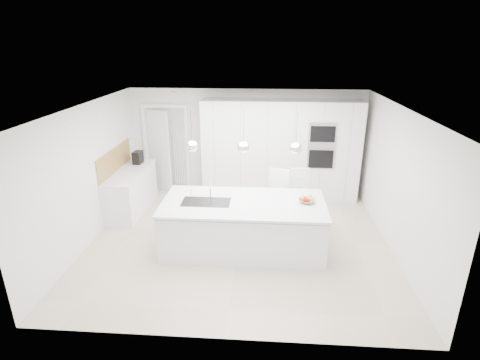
# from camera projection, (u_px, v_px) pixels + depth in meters

# --- Properties ---
(floor) EXTENTS (5.50, 5.50, 0.00)m
(floor) POSITION_uv_depth(u_px,v_px,m) (239.00, 240.00, 7.06)
(floor) COLOR beige
(floor) RESTS_ON ground
(wall_back) EXTENTS (5.50, 0.00, 5.50)m
(wall_back) POSITION_uv_depth(u_px,v_px,m) (246.00, 142.00, 8.96)
(wall_back) COLOR silver
(wall_back) RESTS_ON ground
(wall_left) EXTENTS (0.00, 5.00, 5.00)m
(wall_left) POSITION_uv_depth(u_px,v_px,m) (88.00, 174.00, 6.81)
(wall_left) COLOR silver
(wall_left) RESTS_ON ground
(ceiling) EXTENTS (5.50, 5.50, 0.00)m
(ceiling) POSITION_uv_depth(u_px,v_px,m) (239.00, 107.00, 6.18)
(ceiling) COLOR white
(ceiling) RESTS_ON wall_back
(tall_cabinets) EXTENTS (3.60, 0.60, 2.30)m
(tall_cabinets) POSITION_uv_depth(u_px,v_px,m) (280.00, 150.00, 8.66)
(tall_cabinets) COLOR white
(tall_cabinets) RESTS_ON floor
(oven_stack) EXTENTS (0.62, 0.04, 1.05)m
(oven_stack) POSITION_uv_depth(u_px,v_px,m) (322.00, 146.00, 8.24)
(oven_stack) COLOR #A5A5A8
(oven_stack) RESTS_ON tall_cabinets
(doorway_frame) EXTENTS (1.11, 0.08, 2.13)m
(doorway_frame) POSITION_uv_depth(u_px,v_px,m) (167.00, 150.00, 9.14)
(doorway_frame) COLOR white
(doorway_frame) RESTS_ON floor
(hallway_door) EXTENTS (0.76, 0.38, 2.00)m
(hallway_door) POSITION_uv_depth(u_px,v_px,m) (156.00, 151.00, 9.12)
(hallway_door) COLOR white
(hallway_door) RESTS_ON floor
(radiator) EXTENTS (0.32, 0.04, 1.40)m
(radiator) POSITION_uv_depth(u_px,v_px,m) (180.00, 157.00, 9.17)
(radiator) COLOR white
(radiator) RESTS_ON floor
(left_base_cabinets) EXTENTS (0.60, 1.80, 0.86)m
(left_base_cabinets) POSITION_uv_depth(u_px,v_px,m) (132.00, 191.00, 8.19)
(left_base_cabinets) COLOR white
(left_base_cabinets) RESTS_ON floor
(left_worktop) EXTENTS (0.62, 1.82, 0.04)m
(left_worktop) POSITION_uv_depth(u_px,v_px,m) (129.00, 172.00, 8.04)
(left_worktop) COLOR white
(left_worktop) RESTS_ON left_base_cabinets
(oak_backsplash) EXTENTS (0.02, 1.80, 0.50)m
(oak_backsplash) POSITION_uv_depth(u_px,v_px,m) (115.00, 160.00, 7.96)
(oak_backsplash) COLOR #AA8141
(oak_backsplash) RESTS_ON wall_left
(island_base) EXTENTS (2.80, 1.20, 0.86)m
(island_base) POSITION_uv_depth(u_px,v_px,m) (243.00, 227.00, 6.63)
(island_base) COLOR white
(island_base) RESTS_ON floor
(island_worktop) EXTENTS (2.84, 1.40, 0.04)m
(island_worktop) POSITION_uv_depth(u_px,v_px,m) (243.00, 203.00, 6.51)
(island_worktop) COLOR white
(island_worktop) RESTS_ON island_base
(island_sink) EXTENTS (0.84, 0.44, 0.18)m
(island_sink) POSITION_uv_depth(u_px,v_px,m) (206.00, 206.00, 6.53)
(island_sink) COLOR #3F3F42
(island_sink) RESTS_ON island_worktop
(island_tap) EXTENTS (0.02, 0.02, 0.30)m
(island_tap) POSITION_uv_depth(u_px,v_px,m) (210.00, 190.00, 6.63)
(island_tap) COLOR white
(island_tap) RESTS_ON island_worktop
(pendant_left) EXTENTS (0.20, 0.20, 0.20)m
(pendant_left) POSITION_uv_depth(u_px,v_px,m) (192.00, 146.00, 6.16)
(pendant_left) COLOR white
(pendant_left) RESTS_ON ceiling
(pendant_mid) EXTENTS (0.20, 0.20, 0.20)m
(pendant_mid) POSITION_uv_depth(u_px,v_px,m) (244.00, 147.00, 6.11)
(pendant_mid) COLOR white
(pendant_mid) RESTS_ON ceiling
(pendant_right) EXTENTS (0.20, 0.20, 0.20)m
(pendant_right) POSITION_uv_depth(u_px,v_px,m) (296.00, 148.00, 6.05)
(pendant_right) COLOR white
(pendant_right) RESTS_ON ceiling
(fruit_bowl) EXTENTS (0.32, 0.32, 0.07)m
(fruit_bowl) POSITION_uv_depth(u_px,v_px,m) (306.00, 201.00, 6.47)
(fruit_bowl) COLOR #AA8141
(fruit_bowl) RESTS_ON island_worktop
(espresso_machine) EXTENTS (0.19, 0.28, 0.28)m
(espresso_machine) POSITION_uv_depth(u_px,v_px,m) (138.00, 157.00, 8.48)
(espresso_machine) COLOR black
(espresso_machine) RESTS_ON left_worktop
(bar_stool_left) EXTENTS (0.52, 0.64, 1.21)m
(bar_stool_left) POSITION_uv_depth(u_px,v_px,m) (279.00, 201.00, 7.26)
(bar_stool_left) COLOR white
(bar_stool_left) RESTS_ON floor
(bar_stool_right) EXTENTS (0.45, 0.58, 1.19)m
(bar_stool_right) POSITION_uv_depth(u_px,v_px,m) (299.00, 200.00, 7.37)
(bar_stool_right) COLOR white
(bar_stool_right) RESTS_ON floor
(apple_a) EXTENTS (0.07, 0.07, 0.07)m
(apple_a) POSITION_uv_depth(u_px,v_px,m) (308.00, 200.00, 6.40)
(apple_a) COLOR red
(apple_a) RESTS_ON fruit_bowl
(apple_b) EXTENTS (0.09, 0.09, 0.09)m
(apple_b) POSITION_uv_depth(u_px,v_px,m) (305.00, 200.00, 6.42)
(apple_b) COLOR red
(apple_b) RESTS_ON fruit_bowl
(banana_bunch) EXTENTS (0.22, 0.16, 0.20)m
(banana_bunch) POSITION_uv_depth(u_px,v_px,m) (307.00, 197.00, 6.43)
(banana_bunch) COLOR yellow
(banana_bunch) RESTS_ON fruit_bowl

